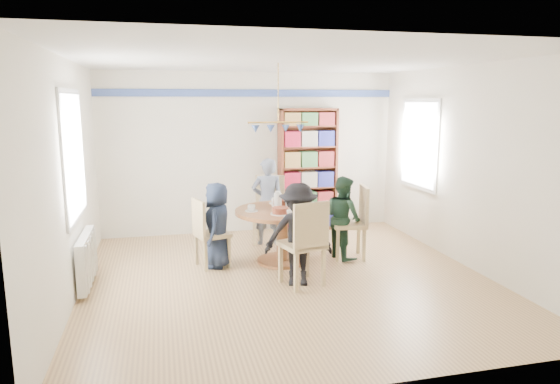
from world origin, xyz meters
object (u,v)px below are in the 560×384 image
object	(u,v)px
chair_left	(207,230)
bookshelf	(308,171)
person_right	(343,217)
person_near	(298,235)
person_far	(268,201)
radiator	(87,259)
person_left	(217,225)
chair_far	(269,206)
chair_near	(306,240)
chair_right	(355,219)
dining_table	(282,223)

from	to	relation	value
chair_left	bookshelf	distance (m)	2.56
person_right	person_near	size ratio (longest dim) A/B	0.94
person_right	person_far	bearing A→B (deg)	28.40
radiator	person_left	size ratio (longest dim) A/B	0.86
chair_far	chair_near	xyz separation A→B (m)	(0.00, -2.06, 0.01)
chair_far	bookshelf	xyz separation A→B (m)	(0.81, 0.59, 0.45)
chair_left	person_left	world-z (taller)	person_left
chair_right	person_far	xyz separation A→B (m)	(-1.07, 0.97, 0.11)
chair_far	bookshelf	distance (m)	1.10
chair_near	bookshelf	size ratio (longest dim) A/B	0.51
chair_near	person_near	world-z (taller)	person_near
chair_near	bookshelf	bearing A→B (deg)	72.97
person_left	chair_left	bearing A→B (deg)	-79.23
radiator	person_near	size ratio (longest dim) A/B	0.79
dining_table	bookshelf	xyz separation A→B (m)	(0.86, 1.66, 0.48)
person_far	chair_right	bearing A→B (deg)	143.93
radiator	chair_far	size ratio (longest dim) A/B	0.95
dining_table	bookshelf	size ratio (longest dim) A/B	0.62
radiator	person_far	distance (m)	2.85
chair_right	person_left	size ratio (longest dim) A/B	0.90
person_right	person_far	distance (m)	1.30
chair_near	person_far	world-z (taller)	person_far
chair_far	radiator	bearing A→B (deg)	-150.42
radiator	person_near	distance (m)	2.56
chair_far	person_left	world-z (taller)	person_left
chair_left	person_near	bearing A→B (deg)	-42.04
chair_near	person_far	distance (m)	1.92
dining_table	person_near	world-z (taller)	person_near
person_left	chair_right	bearing A→B (deg)	103.61
person_far	person_near	world-z (taller)	person_far
chair_far	person_left	size ratio (longest dim) A/B	0.91
person_left	chair_far	bearing A→B (deg)	153.71
dining_table	chair_left	size ratio (longest dim) A/B	1.38
person_far	dining_table	bearing A→B (deg)	96.67
bookshelf	person_left	bearing A→B (deg)	-136.89
chair_near	chair_far	bearing A→B (deg)	90.01
chair_near	person_far	size ratio (longest dim) A/B	0.78
person_near	bookshelf	bearing A→B (deg)	83.97
chair_left	person_far	distance (m)	1.38
radiator	person_near	world-z (taller)	person_near
chair_right	bookshelf	xyz separation A→B (m)	(-0.20, 1.71, 0.46)
radiator	chair_near	distance (m)	2.64
chair_left	chair_right	distance (m)	2.10
person_far	bookshelf	distance (m)	1.19
person_right	person_near	xyz separation A→B (m)	(-0.91, -0.89, 0.04)
radiator	person_far	world-z (taller)	person_far
dining_table	person_left	distance (m)	0.90
chair_right	bookshelf	world-z (taller)	bookshelf
person_left	person_right	xyz separation A→B (m)	(1.79, -0.02, 0.01)
chair_far	person_left	xyz separation A→B (m)	(-0.94, -1.06, -0.00)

